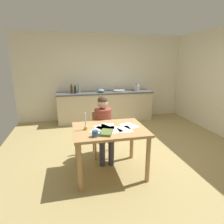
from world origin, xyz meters
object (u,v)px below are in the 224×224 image
at_px(candlestick, 86,125).
at_px(bottle_vinegar, 75,90).
at_px(chair_at_table, 102,131).
at_px(person_seated, 104,124).
at_px(bottle_wine_red, 79,89).
at_px(stovetop_kettle, 136,88).
at_px(wine_glass_by_kettle, 102,88).
at_px(sink_unit, 119,91).
at_px(coffee_mug, 95,133).
at_px(wine_glass_back_left, 100,88).
at_px(book_magazine, 106,133).
at_px(dining_table, 110,135).
at_px(wine_glass_near_sink, 106,87).
at_px(mixing_bowl, 101,91).
at_px(bottle_oil, 72,89).

bearing_deg(candlestick, bottle_vinegar, 90.88).
distance_m(chair_at_table, bottle_vinegar, 2.17).
bearing_deg(person_seated, bottle_wine_red, 97.08).
height_order(stovetop_kettle, wine_glass_by_kettle, stovetop_kettle).
bearing_deg(sink_unit, coffee_mug, -110.44).
bearing_deg(chair_at_table, wine_glass_back_left, 81.73).
bearing_deg(book_magazine, wine_glass_by_kettle, 103.10).
xyz_separation_m(dining_table, candlestick, (-0.37, 0.02, 0.20)).
height_order(candlestick, wine_glass_by_kettle, wine_glass_by_kettle).
xyz_separation_m(person_seated, stovetop_kettle, (1.47, 2.31, 0.32)).
bearing_deg(stovetop_kettle, wine_glass_back_left, 172.43).
height_order(person_seated, wine_glass_by_kettle, person_seated).
bearing_deg(wine_glass_back_left, wine_glass_near_sink, 0.00).
relative_size(coffee_mug, book_magazine, 0.49).
height_order(coffee_mug, book_magazine, coffee_mug).
bearing_deg(mixing_bowl, book_magazine, -98.21).
bearing_deg(bottle_vinegar, stovetop_kettle, 2.89).
distance_m(chair_at_table, wine_glass_by_kettle, 2.40).
relative_size(book_magazine, wine_glass_back_left, 1.65).
height_order(sink_unit, bottle_oil, bottle_oil).
bearing_deg(person_seated, candlestick, -125.77).
height_order(stovetop_kettle, wine_glass_back_left, stovetop_kettle).
relative_size(wine_glass_near_sink, wine_glass_back_left, 1.00).
distance_m(dining_table, stovetop_kettle, 3.22).
distance_m(bottle_oil, bottle_vinegar, 0.12).
height_order(sink_unit, wine_glass_by_kettle, sink_unit).
relative_size(dining_table, bottle_wine_red, 4.31).
distance_m(bottle_oil, wine_glass_near_sink, 1.06).
height_order(bottle_vinegar, bottle_wine_red, bottle_wine_red).
distance_m(candlestick, wine_glass_near_sink, 3.11).
relative_size(stovetop_kettle, wine_glass_back_left, 1.43).
distance_m(candlestick, wine_glass_by_kettle, 3.08).
xyz_separation_m(book_magazine, sink_unit, (1.00, 3.06, 0.13)).
distance_m(bottle_wine_red, mixing_bowl, 0.64).
bearing_deg(dining_table, wine_glass_back_left, 83.55).
relative_size(person_seated, book_magazine, 4.71).
relative_size(chair_at_table, bottle_oil, 3.13).
height_order(bottle_vinegar, mixing_bowl, bottle_vinegar).
xyz_separation_m(book_magazine, wine_glass_back_left, (0.43, 3.21, 0.21)).
bearing_deg(person_seated, wine_glass_back_left, 82.18).
relative_size(chair_at_table, person_seated, 0.71).
height_order(candlestick, book_magazine, candlestick).
height_order(sink_unit, bottle_vinegar, same).
relative_size(candlestick, bottle_wine_red, 1.03).
bearing_deg(mixing_bowl, stovetop_kettle, 3.37).
relative_size(person_seated, bottle_vinegar, 4.97).
height_order(sink_unit, mixing_bowl, sink_unit).
bearing_deg(sink_unit, stovetop_kettle, -0.42).
bearing_deg(bottle_wine_red, stovetop_kettle, -1.95).
height_order(chair_at_table, wine_glass_near_sink, wine_glass_near_sink).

